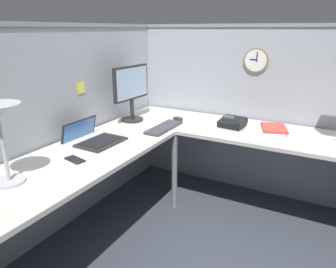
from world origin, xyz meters
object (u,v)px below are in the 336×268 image
object	(u,v)px
monitor	(131,89)
laptop	(92,138)
computer_mouse	(178,119)
office_phone	(233,123)
keyboard	(164,127)
book_stack	(273,130)
wall_clock	(256,61)
cell_phone	(75,160)

from	to	relation	value
monitor	laptop	distance (m)	0.67
computer_mouse	office_phone	xyz separation A→B (m)	(0.04, -0.51, 0.02)
office_phone	laptop	bearing A→B (deg)	135.59
monitor	laptop	world-z (taller)	monitor
monitor	keyboard	size ratio (longest dim) A/B	1.16
laptop	office_phone	xyz separation A→B (m)	(0.85, -0.83, 0.01)
book_stack	wall_clock	size ratio (longest dim) A/B	1.47
monitor	wall_clock	bearing A→B (deg)	-58.52
monitor	wall_clock	size ratio (longest dim) A/B	2.27
office_phone	book_stack	world-z (taller)	office_phone
laptop	computer_mouse	size ratio (longest dim) A/B	3.75
laptop	computer_mouse	bearing A→B (deg)	-21.63
computer_mouse	wall_clock	size ratio (longest dim) A/B	0.47
computer_mouse	monitor	bearing A→B (deg)	119.22
computer_mouse	cell_phone	bearing A→B (deg)	171.75
book_stack	cell_phone	bearing A→B (deg)	140.12
cell_phone	book_stack	bearing A→B (deg)	-27.75
keyboard	wall_clock	distance (m)	1.02
computer_mouse	cell_phone	world-z (taller)	computer_mouse
computer_mouse	wall_clock	world-z (taller)	wall_clock
monitor	wall_clock	world-z (taller)	wall_clock
laptop	keyboard	xyz separation A→B (m)	(0.53, -0.33, -0.01)
laptop	book_stack	size ratio (longest dim) A/B	1.21
wall_clock	laptop	bearing A→B (deg)	142.71
laptop	computer_mouse	xyz separation A→B (m)	(0.81, -0.32, -0.01)
book_stack	wall_clock	world-z (taller)	wall_clock
monitor	computer_mouse	bearing A→B (deg)	-60.78
keyboard	office_phone	xyz separation A→B (m)	(0.32, -0.50, 0.03)
cell_phone	office_phone	xyz separation A→B (m)	(1.19, -0.68, 0.03)
office_phone	wall_clock	size ratio (longest dim) A/B	1.03
laptop	computer_mouse	distance (m)	0.87
book_stack	office_phone	bearing A→B (deg)	93.38
monitor	cell_phone	bearing A→B (deg)	-168.08
monitor	office_phone	bearing A→B (deg)	-74.48
keyboard	wall_clock	size ratio (longest dim) A/B	1.95
book_stack	monitor	bearing A→B (deg)	102.29
office_phone	book_stack	size ratio (longest dim) A/B	0.70
keyboard	cell_phone	bearing A→B (deg)	168.63
laptop	office_phone	world-z (taller)	laptop
office_phone	book_stack	distance (m)	0.33
computer_mouse	office_phone	size ratio (longest dim) A/B	0.46
laptop	wall_clock	world-z (taller)	wall_clock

